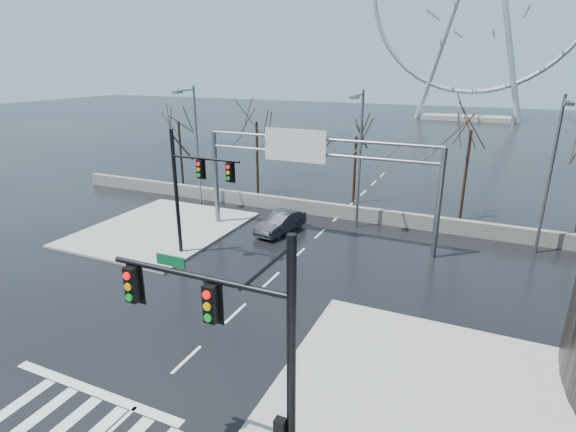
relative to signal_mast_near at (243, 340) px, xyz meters
The scene contains 15 objects.
ground 8.15m from the signal_mast_near, 141.85° to the left, with size 260.00×260.00×0.00m, color black.
sidewalk_right_ext 9.12m from the signal_mast_near, 51.18° to the left, with size 12.00×10.00×0.15m, color gray.
sidewalk_far 23.25m from the signal_mast_near, 135.18° to the left, with size 10.00×12.00×0.15m, color gray.
barrier_wall 24.96m from the signal_mast_near, 102.07° to the left, with size 52.00×0.50×1.10m, color slate.
signal_mast_near is the anchor object (origin of this frame).
signal_mast_far 17.03m from the signal_mast_near, 130.26° to the left, with size 4.72×0.41×8.00m.
sign_gantry 19.79m from the signal_mast_near, 106.19° to the left, with size 16.36×0.40×7.60m.
streetlight_left 28.07m from the signal_mast_near, 127.67° to the left, with size 0.50×2.55×10.00m.
streetlight_mid 22.44m from the signal_mast_near, 98.05° to the left, with size 0.50×2.55×10.00m.
streetlight_right 23.92m from the signal_mast_near, 68.25° to the left, with size 0.50×2.55×10.00m.
tree_far_left 36.36m from the signal_mast_near, 129.53° to the left, with size 3.50×3.50×7.00m.
tree_left 30.98m from the signal_mast_near, 117.18° to the left, with size 3.75×3.75×7.50m.
tree_center 29.00m from the signal_mast_near, 100.21° to the left, with size 3.25×3.25×6.50m.
tree_right 27.84m from the signal_mast_near, 82.02° to the left, with size 3.90×3.90×7.80m.
car 21.13m from the signal_mast_near, 112.31° to the left, with size 1.58×4.53×1.49m, color black.
Camera 1 is at (10.28, -12.65, 11.63)m, focal length 28.00 mm.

